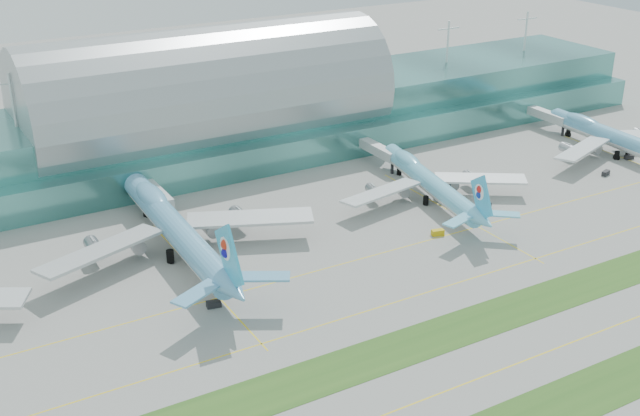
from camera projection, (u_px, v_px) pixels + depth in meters
ground at (451, 338)px, 168.62m from camera, size 700.00×700.00×0.00m
terminal at (208, 116)px, 264.92m from camera, size 340.00×69.10×36.00m
grass_strip_near at (547, 411)px, 146.42m from camera, size 420.00×12.00×0.08m
grass_strip_far at (445, 333)px, 170.19m from camera, size 420.00×12.00×0.08m
taxiline_b at (496, 372)px, 157.53m from camera, size 420.00×0.35×0.01m
taxiline_c at (401, 300)px, 182.87m from camera, size 420.00×0.35×0.01m
taxiline_d at (350, 262)px, 200.30m from camera, size 420.00×0.35×0.01m
airliner_b at (175, 227)px, 202.62m from camera, size 72.74×82.48×22.72m
airliner_c at (429, 181)px, 234.98m from camera, size 58.30×66.99×18.54m
airliner_d at (616, 137)px, 270.20m from camera, size 62.39×70.88×19.51m
gse_c at (214, 304)px, 180.05m from camera, size 3.53×2.43×1.38m
gse_d at (197, 261)px, 199.29m from camera, size 3.79×2.75×1.32m
gse_e at (438, 232)px, 214.10m from camera, size 3.63×2.34×1.57m
gse_f at (485, 206)px, 230.82m from camera, size 3.96×2.28×1.37m
gse_g at (606, 173)px, 254.44m from camera, size 3.56×2.43×1.48m
gse_h at (629, 157)px, 268.02m from camera, size 3.29×2.12×1.38m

